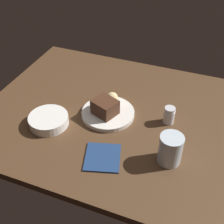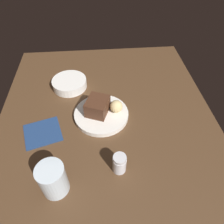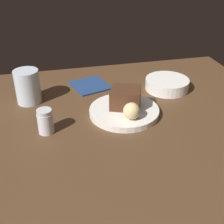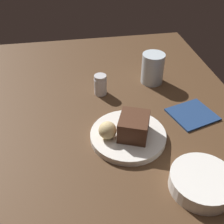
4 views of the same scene
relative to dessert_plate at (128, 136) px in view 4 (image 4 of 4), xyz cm
name	(u,v)px [view 4 (image 4 of 4)]	position (x,y,z in cm)	size (l,w,h in cm)	color
dining_table	(115,121)	(9.54, 2.09, -2.41)	(120.00, 84.00, 3.00)	#4C331E
dessert_plate	(128,136)	(0.00, 0.00, 0.00)	(21.05, 21.05, 1.82)	white
chocolate_cake_slice	(134,126)	(-0.70, -1.29, 3.92)	(8.79, 7.69, 6.01)	#472819
bread_roll	(108,130)	(-0.51, 5.85, 3.35)	(4.88, 4.88, 4.88)	#DBC184
salt_shaker	(100,85)	(23.37, 4.42, 2.54)	(4.30, 4.30, 7.00)	silver
water_glass	(153,68)	(27.82, -14.81, 4.49)	(7.89, 7.89, 10.81)	silver
side_bowl	(202,182)	(-19.19, -13.18, 0.98)	(15.14, 15.14, 3.79)	white
folded_napkin	(192,114)	(6.68, -21.77, -0.61)	(11.83, 12.75, 0.60)	navy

